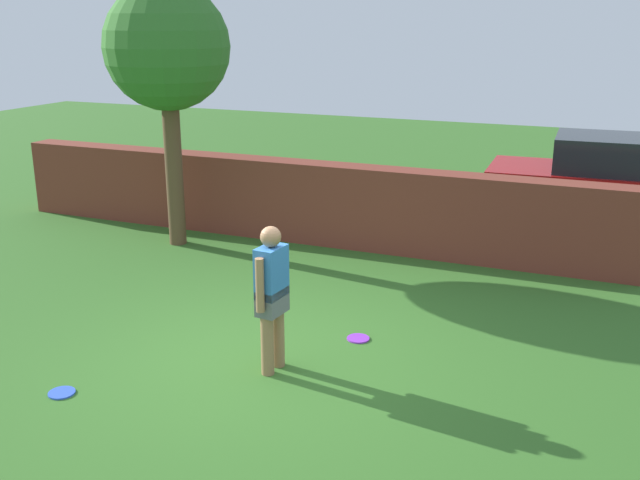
{
  "coord_description": "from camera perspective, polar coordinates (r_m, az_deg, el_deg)",
  "views": [
    {
      "loc": [
        3.47,
        -6.56,
        3.68
      ],
      "look_at": [
        0.12,
        1.52,
        1.0
      ],
      "focal_mm": 41.07,
      "sensor_mm": 36.0,
      "label": 1
    }
  ],
  "objects": [
    {
      "name": "car",
      "position": [
        13.72,
        21.83,
        3.95
      ],
      "size": [
        4.26,
        2.04,
        1.72
      ],
      "rotation": [
        0.0,
        0.0,
        0.04
      ],
      "color": "#A51111",
      "rests_on": "ground"
    },
    {
      "name": "tree",
      "position": [
        12.08,
        -11.84,
        14.29
      ],
      "size": [
        1.99,
        1.99,
        4.22
      ],
      "color": "brown",
      "rests_on": "ground"
    },
    {
      "name": "frisbee_purple",
      "position": [
        8.79,
        2.99,
        -7.67
      ],
      "size": [
        0.27,
        0.27,
        0.02
      ],
      "primitive_type": "cylinder",
      "color": "purple",
      "rests_on": "ground"
    },
    {
      "name": "ground_plane",
      "position": [
        8.29,
        -4.88,
        -9.39
      ],
      "size": [
        40.0,
        40.0,
        0.0
      ],
      "primitive_type": "plane",
      "color": "#336623"
    },
    {
      "name": "brick_wall",
      "position": [
        12.44,
        -1.75,
        3.07
      ],
      "size": [
        10.99,
        0.5,
        1.36
      ],
      "primitive_type": "cube",
      "color": "brown",
      "rests_on": "ground"
    },
    {
      "name": "frisbee_blue",
      "position": [
        8.05,
        -19.48,
        -11.16
      ],
      "size": [
        0.27,
        0.27,
        0.02
      ],
      "primitive_type": "cylinder",
      "color": "blue",
      "rests_on": "ground"
    },
    {
      "name": "person",
      "position": [
        7.74,
        -3.77,
        -4.09
      ],
      "size": [
        0.26,
        0.54,
        1.62
      ],
      "rotation": [
        0.0,
        0.0,
        1.47
      ],
      "color": "#9E704C",
      "rests_on": "ground"
    }
  ]
}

